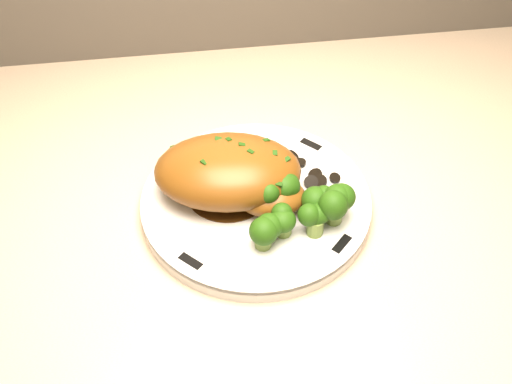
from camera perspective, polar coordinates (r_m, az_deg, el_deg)
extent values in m
cylinder|color=silver|center=(0.72, 0.00, -1.03)|extent=(0.27, 0.27, 0.02)
cube|color=black|center=(0.78, 4.90, 4.23)|extent=(0.03, 0.03, 0.00)
cube|color=black|center=(0.76, -6.71, 3.08)|extent=(0.03, 0.03, 0.00)
cube|color=black|center=(0.66, -5.84, -6.16)|extent=(0.03, 0.03, 0.00)
cube|color=black|center=(0.67, 7.64, -4.60)|extent=(0.03, 0.03, 0.00)
cylinder|color=#321C09|center=(0.72, -2.46, 0.08)|extent=(0.10, 0.10, 0.00)
ellipsoid|color=brown|center=(0.70, -2.54, 1.86)|extent=(0.17, 0.13, 0.06)
ellipsoid|color=brown|center=(0.69, 1.34, -0.38)|extent=(0.08, 0.07, 0.03)
cube|color=#1A3B0C|center=(0.69, -6.62, 3.61)|extent=(0.01, 0.01, 0.00)
cube|color=#1A3B0C|center=(0.68, -5.03, 3.90)|extent=(0.01, 0.01, 0.00)
cube|color=#1A3B0C|center=(0.68, -3.42, 4.04)|extent=(0.01, 0.01, 0.00)
cube|color=#1A3B0C|center=(0.68, -1.80, 4.05)|extent=(0.01, 0.01, 0.00)
cube|color=#1A3B0C|center=(0.68, -0.17, 3.95)|extent=(0.01, 0.01, 0.00)
cube|color=#1A3B0C|center=(0.68, 1.45, 3.70)|extent=(0.01, 0.01, 0.00)
cylinder|color=black|center=(0.75, 6.12, 2.04)|extent=(0.01, 0.01, 0.01)
cylinder|color=black|center=(0.75, 5.82, 2.55)|extent=(0.02, 0.02, 0.01)
cylinder|color=black|center=(0.75, 5.20, 2.96)|extent=(0.02, 0.02, 0.01)
cylinder|color=black|center=(0.76, 4.34, 2.78)|extent=(0.02, 0.02, 0.01)
cylinder|color=black|center=(0.75, 3.49, 2.84)|extent=(0.02, 0.02, 0.01)
cylinder|color=black|center=(0.75, 2.75, 2.73)|extent=(0.02, 0.02, 0.01)
cylinder|color=black|center=(0.74, 2.27, 2.08)|extent=(0.02, 0.02, 0.01)
cylinder|color=black|center=(0.74, 2.17, 1.80)|extent=(0.02, 0.02, 0.00)
cylinder|color=black|center=(0.73, 2.48, 1.55)|extent=(0.02, 0.02, 0.01)
cylinder|color=black|center=(0.73, 3.11, 1.00)|extent=(0.02, 0.02, 0.01)
cylinder|color=black|center=(0.73, 3.97, 1.03)|extent=(0.02, 0.02, 0.01)
cylinder|color=black|center=(0.73, 4.88, 1.26)|extent=(0.02, 0.02, 0.01)
cylinder|color=black|center=(0.74, 5.60, 1.24)|extent=(0.03, 0.03, 0.01)
cylinder|color=black|center=(0.74, 6.06, 1.76)|extent=(0.03, 0.03, 0.01)
cylinder|color=olive|center=(0.69, 0.84, -1.12)|extent=(0.02, 0.02, 0.02)
sphere|color=#133207|center=(0.68, 0.85, -0.20)|extent=(0.03, 0.03, 0.03)
cylinder|color=olive|center=(0.70, 3.00, -0.33)|extent=(0.02, 0.02, 0.02)
sphere|color=#133207|center=(0.69, 3.05, 0.59)|extent=(0.03, 0.03, 0.03)
cylinder|color=olive|center=(0.70, 5.49, -0.92)|extent=(0.02, 0.02, 0.02)
sphere|color=#133207|center=(0.68, 5.59, -0.01)|extent=(0.03, 0.03, 0.03)
cylinder|color=olive|center=(0.67, 2.45, -3.03)|extent=(0.02, 0.02, 0.02)
sphere|color=#133207|center=(0.66, 2.49, -2.12)|extent=(0.03, 0.03, 0.03)
cylinder|color=olive|center=(0.67, 5.29, -3.02)|extent=(0.02, 0.02, 0.02)
sphere|color=#133207|center=(0.66, 5.38, -2.11)|extent=(0.03, 0.03, 0.03)
cylinder|color=olive|center=(0.69, 6.97, -1.93)|extent=(0.02, 0.02, 0.02)
sphere|color=#133207|center=(0.67, 7.08, -1.02)|extent=(0.03, 0.03, 0.03)
cylinder|color=olive|center=(0.66, 0.64, -4.16)|extent=(0.02, 0.02, 0.02)
sphere|color=#133207|center=(0.65, 0.65, -3.25)|extent=(0.03, 0.03, 0.03)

